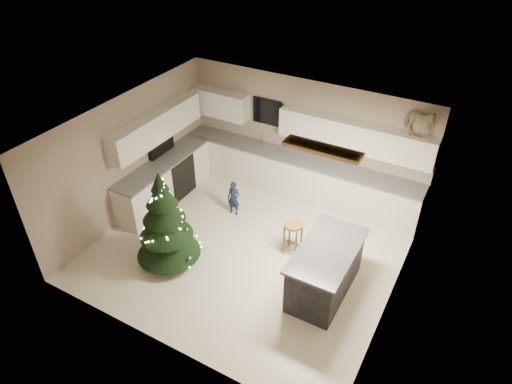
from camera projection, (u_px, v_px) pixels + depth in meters
ground_plane at (247, 249)px, 8.86m from camera, size 5.50×5.50×0.00m
room_shell at (247, 174)px, 7.85m from camera, size 5.52×5.02×2.61m
cabinetry at (249, 165)px, 9.97m from camera, size 5.50×3.20×2.00m
island at (325, 270)px, 7.74m from camera, size 0.90×1.70×0.95m
bar_stool at (293, 231)px, 8.53m from camera, size 0.35×0.35×0.68m
christmas_tree at (166, 227)px, 8.17m from camera, size 1.22×1.18×1.95m
toddler at (234, 199)px, 9.58m from camera, size 0.30×0.21×0.78m
rocking_horse at (419, 122)px, 8.29m from camera, size 0.69×0.45×0.56m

